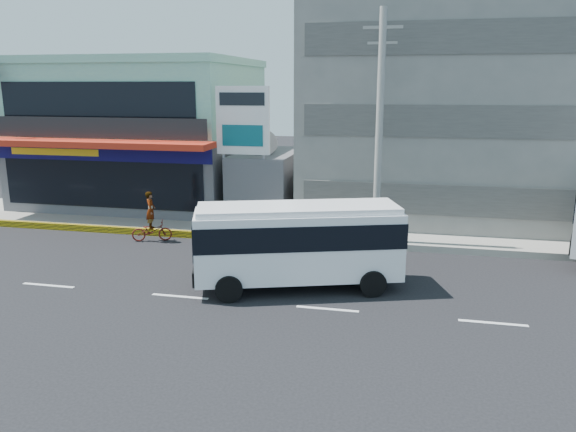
{
  "coord_description": "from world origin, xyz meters",
  "views": [
    {
      "loc": [
        7.37,
        -16.54,
        6.94
      ],
      "look_at": [
        3.0,
        3.23,
        2.2
      ],
      "focal_mm": 35.0,
      "sensor_mm": 36.0,
      "label": 1
    }
  ],
  "objects_px": {
    "shop_building": "(144,136)",
    "sedan": "(288,251)",
    "utility_pole_near": "(379,129)",
    "satellite_dish": "(263,153)",
    "billboard": "(243,128)",
    "motorcycle_rider": "(151,225)",
    "minibus": "(298,239)",
    "concrete_building": "(466,84)"
  },
  "relations": [
    {
      "from": "satellite_dish",
      "to": "sedan",
      "type": "xyz_separation_m",
      "value": [
        3.0,
        -7.75,
        -2.72
      ]
    },
    {
      "from": "shop_building",
      "to": "sedan",
      "type": "relative_size",
      "value": 2.47
    },
    {
      "from": "satellite_dish",
      "to": "sedan",
      "type": "height_order",
      "value": "satellite_dish"
    },
    {
      "from": "concrete_building",
      "to": "motorcycle_rider",
      "type": "relative_size",
      "value": 6.98
    },
    {
      "from": "utility_pole_near",
      "to": "satellite_dish",
      "type": "bearing_deg",
      "value": 149.04
    },
    {
      "from": "shop_building",
      "to": "sedan",
      "type": "distance_m",
      "value": 15.66
    },
    {
      "from": "concrete_building",
      "to": "sedan",
      "type": "bearing_deg",
      "value": -120.78
    },
    {
      "from": "satellite_dish",
      "to": "sedan",
      "type": "relative_size",
      "value": 0.3
    },
    {
      "from": "shop_building",
      "to": "minibus",
      "type": "distance_m",
      "value": 17.07
    },
    {
      "from": "billboard",
      "to": "shop_building",
      "type": "bearing_deg",
      "value": 147.68
    },
    {
      "from": "satellite_dish",
      "to": "motorcycle_rider",
      "type": "xyz_separation_m",
      "value": [
        -4.0,
        -4.79,
        -2.82
      ]
    },
    {
      "from": "satellite_dish",
      "to": "utility_pole_near",
      "type": "bearing_deg",
      "value": -30.96
    },
    {
      "from": "motorcycle_rider",
      "to": "utility_pole_near",
      "type": "bearing_deg",
      "value": 6.76
    },
    {
      "from": "concrete_building",
      "to": "billboard",
      "type": "height_order",
      "value": "concrete_building"
    },
    {
      "from": "utility_pole_near",
      "to": "motorcycle_rider",
      "type": "distance_m",
      "value": 10.99
    },
    {
      "from": "minibus",
      "to": "sedan",
      "type": "xyz_separation_m",
      "value": [
        -0.69,
        1.53,
        -0.91
      ]
    },
    {
      "from": "concrete_building",
      "to": "sedan",
      "type": "xyz_separation_m",
      "value": [
        -7.0,
        -11.75,
        -6.15
      ]
    },
    {
      "from": "billboard",
      "to": "motorcycle_rider",
      "type": "height_order",
      "value": "billboard"
    },
    {
      "from": "minibus",
      "to": "sedan",
      "type": "distance_m",
      "value": 1.91
    },
    {
      "from": "satellite_dish",
      "to": "billboard",
      "type": "distance_m",
      "value": 2.31
    },
    {
      "from": "concrete_building",
      "to": "utility_pole_near",
      "type": "distance_m",
      "value": 8.79
    },
    {
      "from": "concrete_building",
      "to": "billboard",
      "type": "xyz_separation_m",
      "value": [
        -10.5,
        -5.8,
        -2.07
      ]
    },
    {
      "from": "billboard",
      "to": "motorcycle_rider",
      "type": "xyz_separation_m",
      "value": [
        -3.5,
        -2.99,
        -4.17
      ]
    },
    {
      "from": "sedan",
      "to": "motorcycle_rider",
      "type": "relative_size",
      "value": 2.19
    },
    {
      "from": "sedan",
      "to": "utility_pole_near",
      "type": "bearing_deg",
      "value": -55.51
    },
    {
      "from": "concrete_building",
      "to": "motorcycle_rider",
      "type": "xyz_separation_m",
      "value": [
        -14.0,
        -8.79,
        -6.24
      ]
    },
    {
      "from": "minibus",
      "to": "sedan",
      "type": "relative_size",
      "value": 1.48
    },
    {
      "from": "concrete_building",
      "to": "minibus",
      "type": "height_order",
      "value": "concrete_building"
    },
    {
      "from": "shop_building",
      "to": "concrete_building",
      "type": "height_order",
      "value": "concrete_building"
    },
    {
      "from": "concrete_building",
      "to": "minibus",
      "type": "bearing_deg",
      "value": -115.41
    },
    {
      "from": "utility_pole_near",
      "to": "minibus",
      "type": "bearing_deg",
      "value": -112.11
    },
    {
      "from": "concrete_building",
      "to": "utility_pole_near",
      "type": "bearing_deg",
      "value": -117.76
    },
    {
      "from": "utility_pole_near",
      "to": "motorcycle_rider",
      "type": "bearing_deg",
      "value": -173.24
    },
    {
      "from": "minibus",
      "to": "motorcycle_rider",
      "type": "bearing_deg",
      "value": 149.66
    },
    {
      "from": "satellite_dish",
      "to": "minibus",
      "type": "relative_size",
      "value": 0.2
    },
    {
      "from": "utility_pole_near",
      "to": "sedan",
      "type": "bearing_deg",
      "value": -125.84
    },
    {
      "from": "shop_building",
      "to": "billboard",
      "type": "bearing_deg",
      "value": -32.32
    },
    {
      "from": "billboard",
      "to": "motorcycle_rider",
      "type": "bearing_deg",
      "value": -139.53
    },
    {
      "from": "satellite_dish",
      "to": "utility_pole_near",
      "type": "height_order",
      "value": "utility_pole_near"
    },
    {
      "from": "minibus",
      "to": "sedan",
      "type": "bearing_deg",
      "value": 114.2
    },
    {
      "from": "satellite_dish",
      "to": "motorcycle_rider",
      "type": "relative_size",
      "value": 0.65
    },
    {
      "from": "billboard",
      "to": "utility_pole_near",
      "type": "height_order",
      "value": "utility_pole_near"
    }
  ]
}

